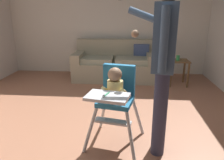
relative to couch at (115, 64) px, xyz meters
The scene contains 8 objects.
ground 2.41m from the couch, 95.35° to the right, with size 6.30×7.33×0.10m, color #A46B4F.
wall_far 1.10m from the couch, 113.17° to the left, with size 5.50×0.06×2.56m, color silver.
couch is the anchor object (origin of this frame).
high_chair 2.58m from the couch, 86.08° to the right, with size 0.71×0.81×0.91m.
adult_standing 2.81m from the couch, 76.44° to the right, with size 0.51×0.57×1.72m.
toy_ball 1.33m from the couch, 80.18° to the right, with size 0.20×0.20×0.20m, color #284CB7.
side_table 1.37m from the couch, 14.87° to the right, with size 0.40×0.40×0.52m.
sippy_cup 1.37m from the couch, 15.13° to the right, with size 0.07×0.07×0.10m, color green.
Camera 1 is at (0.53, -2.35, 1.44)m, focal length 34.27 mm.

